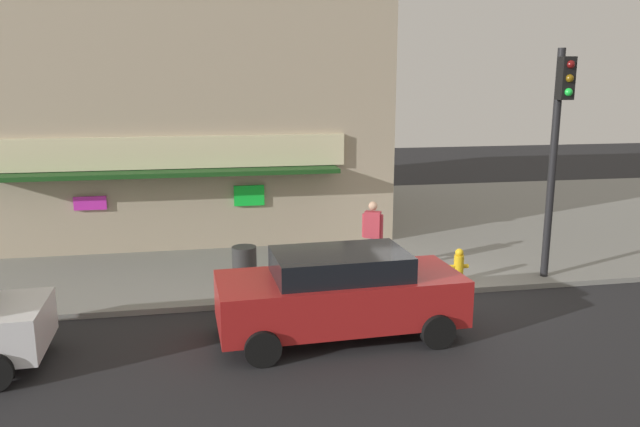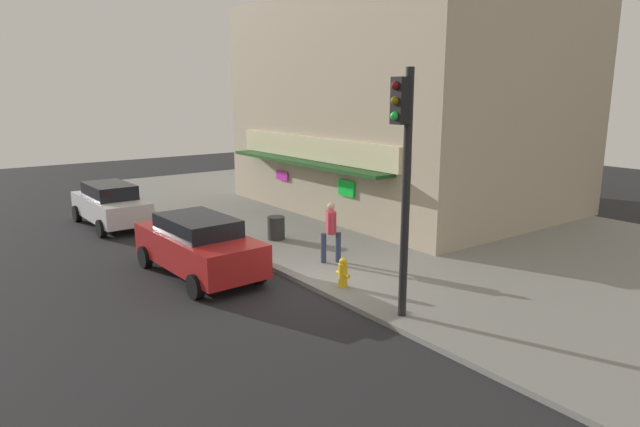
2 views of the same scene
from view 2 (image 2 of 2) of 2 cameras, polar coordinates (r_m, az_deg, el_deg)
The scene contains 9 objects.
ground_plane at distance 14.50m, azimuth -1.44°, elevation -7.73°, with size 60.99×60.99×0.00m, color #232326.
sidewalk at distance 19.14m, azimuth 15.87°, elevation -2.97°, with size 40.66×13.90×0.13m, color gray.
corner_building at distance 24.32m, azimuth 8.63°, elevation 10.96°, with size 12.85×10.56×8.57m.
traffic_light at distance 11.69m, azimuth 8.66°, elevation 5.25°, with size 0.32×0.58×5.39m.
fire_hydrant at distance 14.09m, azimuth 2.40°, elevation -6.18°, with size 0.47×0.23×0.78m.
trash_can at distance 18.63m, azimuth -4.57°, elevation -1.50°, with size 0.59×0.59×0.78m, color #2D2D2D.
pedestrian at distance 15.93m, azimuth 1.14°, elevation -1.72°, with size 0.51×0.61×1.78m.
parked_car_white at distance 22.33m, azimuth -20.90°, elevation 0.91°, with size 4.45×2.03×1.63m.
parked_car_red at distance 15.61m, azimuth -12.51°, elevation -3.19°, with size 4.66×2.23×1.67m.
Camera 2 is at (11.15, -7.79, 5.03)m, focal length 30.86 mm.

